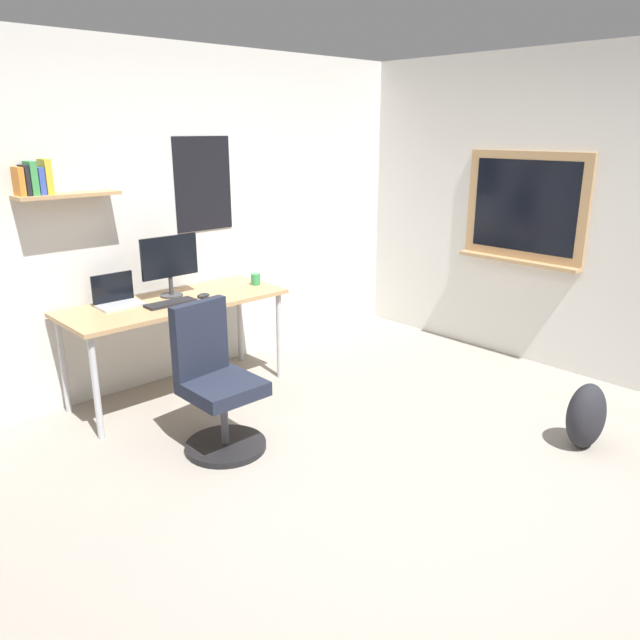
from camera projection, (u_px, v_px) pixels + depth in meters
name	position (u px, v px, depth m)	size (l,w,h in m)	color
ground_plane	(404.00, 488.00, 3.54)	(5.20, 5.20, 0.00)	gray
wall_back	(169.00, 218.00, 4.85)	(5.00, 0.30, 2.60)	silver
wall_right	(611.00, 220.00, 4.76)	(0.22, 5.00, 2.60)	silver
desk	(175.00, 309.00, 4.60)	(1.66, 0.66, 0.75)	tan
office_chair	(216.00, 388.00, 3.89)	(0.52, 0.52, 0.95)	black
laptop	(117.00, 298.00, 4.42)	(0.31, 0.21, 0.23)	#ADAFB5
monitor_primary	(170.00, 262.00, 4.60)	(0.46, 0.17, 0.46)	#38383D
keyboard	(170.00, 303.00, 4.46)	(0.37, 0.13, 0.02)	black
computer_mouse	(203.00, 295.00, 4.64)	(0.10, 0.06, 0.03)	#262628
coffee_mug	(256.00, 279.00, 5.02)	(0.08, 0.08, 0.09)	#338C4C
backpack	(586.00, 416.00, 3.93)	(0.32, 0.22, 0.44)	#232328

